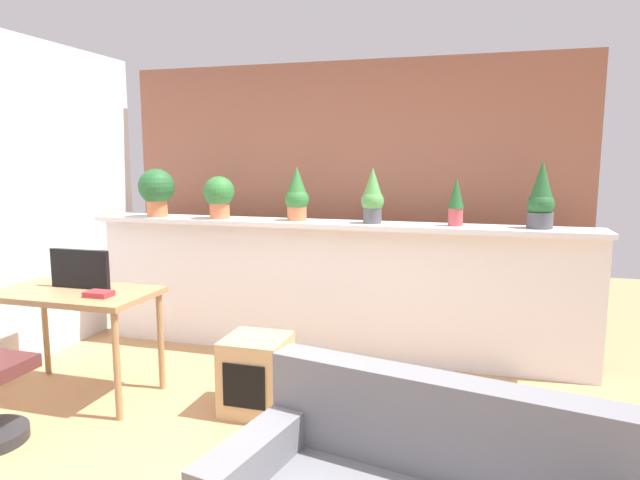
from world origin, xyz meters
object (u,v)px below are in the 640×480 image
object	(u,v)px
potted_plant_0	(156,189)
potted_plant_4	(456,201)
potted_plant_3	(373,196)
tv_monitor	(80,269)
book_on_desk	(99,294)
potted_plant_1	(219,195)
potted_plant_2	(297,195)
desk	(75,303)
potted_plant_5	(541,198)
side_cube_shelf	(256,375)

from	to	relation	value
potted_plant_0	potted_plant_4	xyz separation A→B (m)	(2.55, 0.04, -0.05)
potted_plant_3	potted_plant_0	bearing A→B (deg)	-179.08
tv_monitor	book_on_desk	bearing A→B (deg)	-31.51
potted_plant_0	book_on_desk	size ratio (longest dim) A/B	2.48
potted_plant_1	book_on_desk	xyz separation A→B (m)	(-0.26, -1.27, -0.57)
potted_plant_0	potted_plant_1	bearing A→B (deg)	0.81
potted_plant_2	desk	distance (m)	1.85
desk	tv_monitor	size ratio (longest dim) A/B	2.40
potted_plant_5	potted_plant_4	bearing A→B (deg)	-178.44
desk	potted_plant_2	bearing A→B (deg)	45.38
book_on_desk	potted_plant_5	bearing A→B (deg)	25.13
potted_plant_3	side_cube_shelf	size ratio (longest dim) A/B	0.88
tv_monitor	book_on_desk	world-z (taller)	tv_monitor
potted_plant_4	tv_monitor	size ratio (longest dim) A/B	0.80
tv_monitor	potted_plant_4	bearing A→B (deg)	24.45
desk	side_cube_shelf	distance (m)	1.36
potted_plant_4	potted_plant_1	bearing A→B (deg)	-179.00
book_on_desk	desk	bearing A→B (deg)	161.50
potted_plant_0	potted_plant_1	xyz separation A→B (m)	(0.60, 0.01, -0.04)
potted_plant_0	potted_plant_2	distance (m)	1.28
potted_plant_5	tv_monitor	world-z (taller)	potted_plant_5
potted_plant_1	tv_monitor	world-z (taller)	potted_plant_1
potted_plant_4	potted_plant_0	bearing A→B (deg)	-179.05
potted_plant_3	tv_monitor	xyz separation A→B (m)	(-1.85, -1.12, -0.46)
potted_plant_2	potted_plant_4	world-z (taller)	potted_plant_2
potted_plant_1	potted_plant_4	xyz separation A→B (m)	(1.95, 0.03, -0.01)
potted_plant_0	desk	xyz separation A→B (m)	(0.07, -1.17, -0.71)
desk	book_on_desk	size ratio (longest dim) A/B	6.51
potted_plant_4	book_on_desk	world-z (taller)	potted_plant_4
potted_plant_5	tv_monitor	distance (m)	3.33
desk	tv_monitor	xyz separation A→B (m)	(-0.01, 0.08, 0.22)
potted_plant_2	side_cube_shelf	xyz separation A→B (m)	(0.08, -1.12, -1.10)
potted_plant_3	book_on_desk	bearing A→B (deg)	-140.61
potted_plant_0	potted_plant_4	size ratio (longest dim) A/B	1.14
potted_plant_5	potted_plant_2	bearing A→B (deg)	-179.90
potted_plant_0	potted_plant_1	world-z (taller)	potted_plant_0
potted_plant_5	tv_monitor	xyz separation A→B (m)	(-3.09, -1.15, -0.48)
potted_plant_1	potted_plant_5	size ratio (longest dim) A/B	0.72
potted_plant_2	side_cube_shelf	world-z (taller)	potted_plant_2
potted_plant_2	potted_plant_5	bearing A→B (deg)	0.10
potted_plant_2	potted_plant_4	distance (m)	1.27
potted_plant_5	book_on_desk	world-z (taller)	potted_plant_5
tv_monitor	potted_plant_0	bearing A→B (deg)	93.15
potted_plant_2	potted_plant_3	bearing A→B (deg)	-2.25
potted_plant_0	side_cube_shelf	world-z (taller)	potted_plant_0
potted_plant_5	book_on_desk	xyz separation A→B (m)	(-2.81, -1.32, -0.60)
tv_monitor	side_cube_shelf	distance (m)	1.45
potted_plant_5	book_on_desk	bearing A→B (deg)	-154.87
potted_plant_3	tv_monitor	bearing A→B (deg)	-148.83
potted_plant_0	desk	distance (m)	1.37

